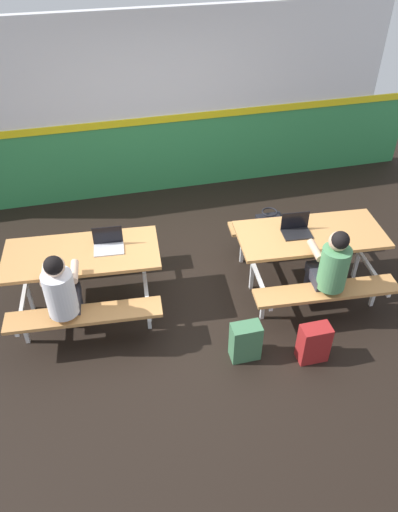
# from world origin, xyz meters

# --- Properties ---
(ground_plane) EXTENTS (10.00, 10.00, 0.02)m
(ground_plane) POSITION_xyz_m (0.00, 0.00, -0.01)
(ground_plane) COLOR black
(accent_backdrop) EXTENTS (8.00, 0.14, 2.60)m
(accent_backdrop) POSITION_xyz_m (0.00, 2.51, 1.25)
(accent_backdrop) COLOR #338C4C
(accent_backdrop) RESTS_ON ground
(picnic_table_left) EXTENTS (1.71, 1.67, 0.74)m
(picnic_table_left) POSITION_xyz_m (-1.27, 0.16, 0.57)
(picnic_table_left) COLOR tan
(picnic_table_left) RESTS_ON ground
(picnic_table_right) EXTENTS (1.71, 1.67, 0.74)m
(picnic_table_right) POSITION_xyz_m (1.27, -0.09, 0.57)
(picnic_table_right) COLOR tan
(picnic_table_right) RESTS_ON ground
(student_nearer) EXTENTS (0.38, 0.53, 1.21)m
(student_nearer) POSITION_xyz_m (-1.49, -0.38, 0.71)
(student_nearer) COLOR #2D2D38
(student_nearer) RESTS_ON ground
(student_further) EXTENTS (0.38, 0.53, 1.21)m
(student_further) POSITION_xyz_m (1.24, -0.65, 0.71)
(student_further) COLOR #2D2D38
(student_further) RESTS_ON ground
(laptop_silver) EXTENTS (0.34, 0.24, 0.22)m
(laptop_silver) POSITION_xyz_m (-0.97, 0.18, 0.79)
(laptop_silver) COLOR silver
(laptop_silver) RESTS_ON picnic_table_left
(laptop_dark) EXTENTS (0.34, 0.24, 0.22)m
(laptop_dark) POSITION_xyz_m (1.11, -0.04, 0.79)
(laptop_dark) COLOR black
(laptop_dark) RESTS_ON picnic_table_right
(backpack_dark) EXTENTS (0.30, 0.22, 0.44)m
(backpack_dark) POSITION_xyz_m (0.23, -1.01, 0.22)
(backpack_dark) COLOR #3F724C
(backpack_dark) RESTS_ON ground
(tote_bag_bright) EXTENTS (0.34, 0.21, 0.43)m
(tote_bag_bright) POSITION_xyz_m (1.16, 0.87, 0.19)
(tote_bag_bright) COLOR black
(tote_bag_bright) RESTS_ON ground
(satchel_spare) EXTENTS (0.30, 0.22, 0.44)m
(satchel_spare) POSITION_xyz_m (0.89, -1.20, 0.22)
(satchel_spare) COLOR maroon
(satchel_spare) RESTS_ON ground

